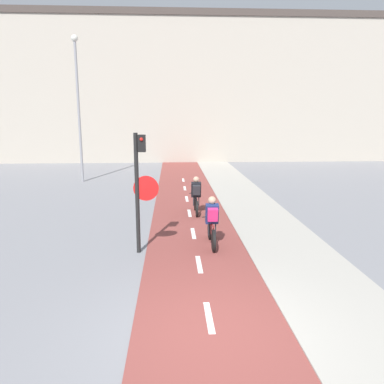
{
  "coord_description": "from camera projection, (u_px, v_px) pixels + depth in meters",
  "views": [
    {
      "loc": [
        -0.65,
        -5.73,
        3.64
      ],
      "look_at": [
        0.0,
        6.23,
        1.2
      ],
      "focal_mm": 35.0,
      "sensor_mm": 36.0,
      "label": 1
    }
  ],
  "objects": [
    {
      "name": "bike_lane",
      "position": [
        212.0,
        333.0,
        6.38
      ],
      "size": [
        2.75,
        60.0,
        0.02
      ],
      "color": "brown",
      "rests_on": "ground_plane"
    },
    {
      "name": "ground_plane",
      "position": [
        212.0,
        334.0,
        6.37
      ],
      "size": [
        120.0,
        120.0,
        0.0
      ],
      "primitive_type": "plane",
      "color": "gray"
    },
    {
      "name": "sidewalk_strip",
      "position": [
        359.0,
        328.0,
        6.5
      ],
      "size": [
        2.4,
        60.0,
        0.05
      ],
      "color": "#A8A399",
      "rests_on": "ground_plane"
    },
    {
      "name": "building_row_background",
      "position": [
        179.0,
        90.0,
        31.1
      ],
      "size": [
        60.0,
        5.2,
        11.47
      ],
      "color": "#B2A899",
      "rests_on": "ground_plane"
    },
    {
      "name": "traffic_light_pole",
      "position": [
        140.0,
        180.0,
        9.79
      ],
      "size": [
        0.67,
        0.25,
        3.22
      ],
      "color": "black",
      "rests_on": "ground_plane"
    },
    {
      "name": "street_lamp_far",
      "position": [
        78.0,
        96.0,
        20.22
      ],
      "size": [
        0.36,
        0.36,
        7.83
      ],
      "color": "gray",
      "rests_on": "ground_plane"
    },
    {
      "name": "cyclist_near",
      "position": [
        212.0,
        222.0,
        10.54
      ],
      "size": [
        0.46,
        1.68,
        1.44
      ],
      "color": "black",
      "rests_on": "ground_plane"
    },
    {
      "name": "cyclist_far",
      "position": [
        196.0,
        196.0,
        14.04
      ],
      "size": [
        0.46,
        1.62,
        1.43
      ],
      "color": "black",
      "rests_on": "ground_plane"
    }
  ]
}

